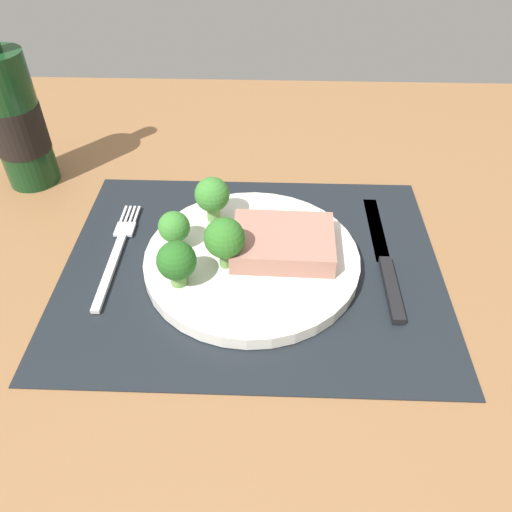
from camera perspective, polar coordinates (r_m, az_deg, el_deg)
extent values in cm
cube|color=brown|center=(61.51, -0.46, -2.18)|extent=(140.00, 110.00, 3.00)
cube|color=black|center=(60.37, -0.46, -1.06)|extent=(45.23, 35.77, 0.30)
cylinder|color=silver|center=(59.72, -0.47, -0.40)|extent=(25.57, 25.57, 1.60)
cube|color=#9E6B5B|center=(58.97, 3.10, 1.57)|extent=(12.18, 9.40, 2.56)
cylinder|color=#5B8942|center=(64.01, -4.88, 4.92)|extent=(1.63, 1.63, 2.00)
sphere|color=#387A2D|center=(62.33, -5.03, 7.01)|extent=(4.36, 4.36, 4.36)
cylinder|color=#5B8942|center=(55.95, -8.79, -2.46)|extent=(1.91, 1.91, 1.46)
sphere|color=#235B1E|center=(54.19, -9.07, -0.52)|extent=(4.35, 4.35, 4.35)
cylinder|color=#6B994C|center=(60.81, -9.11, 1.67)|extent=(1.31, 1.31, 1.24)
sphere|color=#387A2D|center=(59.40, -9.34, 3.30)|extent=(3.77, 3.77, 3.77)
cylinder|color=#5B8942|center=(57.27, -3.50, -0.23)|extent=(1.38, 1.38, 2.11)
sphere|color=#2D6B23|center=(55.28, -3.63, 2.07)|extent=(4.62, 4.62, 4.62)
cube|color=silver|center=(61.55, -16.36, -1.65)|extent=(1.00, 13.00, 0.50)
cube|color=silver|center=(67.10, -14.74, 2.96)|extent=(2.40, 2.60, 0.40)
cube|color=silver|center=(69.68, -14.89, 4.58)|extent=(0.30, 3.60, 0.35)
cube|color=silver|center=(69.51, -14.41, 4.58)|extent=(0.30, 3.60, 0.35)
cube|color=silver|center=(69.35, -13.94, 4.58)|extent=(0.30, 3.60, 0.35)
cube|color=silver|center=(69.19, -13.45, 4.58)|extent=(0.30, 3.60, 0.35)
cube|color=black|center=(58.86, 15.21, -3.61)|extent=(1.40, 10.00, 0.80)
cube|color=silver|center=(67.36, 13.59, 3.26)|extent=(1.80, 13.00, 0.30)
cylinder|color=#143819|center=(77.76, -25.73, 13.64)|extent=(7.16, 7.16, 18.75)
cylinder|color=black|center=(78.15, -25.52, 13.05)|extent=(7.31, 7.31, 6.56)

